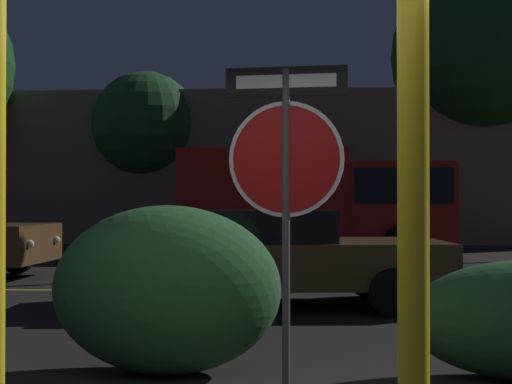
% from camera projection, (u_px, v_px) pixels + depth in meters
% --- Properties ---
extents(road_center_stripe, '(36.33, 0.12, 0.01)m').
position_uv_depth(road_center_stripe, '(268.00, 292.00, 11.10)').
color(road_center_stripe, gold).
rests_on(road_center_stripe, ground_plane).
extents(stop_sign, '(0.92, 0.13, 2.44)m').
position_uv_depth(stop_sign, '(286.00, 161.00, 5.34)').
color(stop_sign, '#4C4C51').
rests_on(stop_sign, ground_plane).
extents(yellow_pole_right, '(0.16, 0.16, 3.12)m').
position_uv_depth(yellow_pole_right, '(413.00, 177.00, 3.65)').
color(yellow_pole_right, yellow).
rests_on(yellow_pole_right, ground_plane).
extents(hedge_bush_2, '(1.90, 1.10, 1.40)m').
position_uv_depth(hedge_bush_2, '(167.00, 290.00, 5.88)').
color(hedge_bush_2, '#2D6633').
rests_on(hedge_bush_2, ground_plane).
extents(passing_car_2, '(4.75, 2.23, 1.30)m').
position_uv_depth(passing_car_2, '(273.00, 256.00, 9.60)').
color(passing_car_2, brown).
rests_on(passing_car_2, ground_plane).
extents(delivery_truck, '(6.75, 2.51, 2.68)m').
position_uv_depth(delivery_truck, '(319.00, 197.00, 17.84)').
color(delivery_truck, maroon).
rests_on(delivery_truck, ground_plane).
extents(tree_1, '(5.48, 5.48, 8.90)m').
position_uv_depth(tree_1, '(475.00, 56.00, 23.31)').
color(tree_1, '#422D1E').
rests_on(tree_1, ground_plane).
extents(tree_2, '(3.51, 3.51, 5.64)m').
position_uv_depth(tree_2, '(145.00, 126.00, 23.36)').
color(tree_2, '#422D1E').
rests_on(tree_2, ground_plane).
extents(building_backdrop, '(21.82, 4.96, 4.96)m').
position_uv_depth(building_backdrop, '(280.00, 170.00, 24.94)').
color(building_backdrop, '#7A6B5B').
rests_on(building_backdrop, ground_plane).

